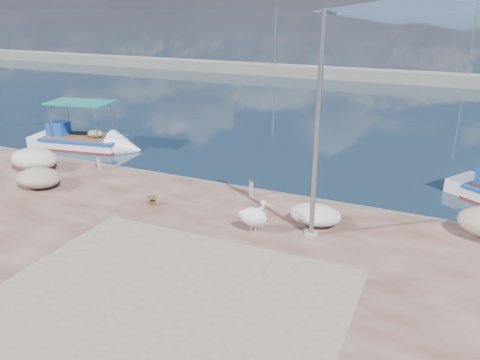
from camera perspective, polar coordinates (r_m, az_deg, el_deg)
name	(u,v)px	position (r m, az deg, el deg)	size (l,w,h in m)	color
ground	(192,255)	(15.36, -5.92, -9.12)	(1400.00, 1400.00, 0.00)	#162635
quay_patch	(166,300)	(12.49, -8.97, -14.21)	(9.00, 7.00, 0.01)	gray
breakwater	(382,76)	(52.37, 16.91, 12.05)	(120.00, 2.20, 7.50)	gray
mountains	(463,3)	(661.46, 25.56, 18.87)	(370.00, 280.00, 22.00)	#28384C
boat_left	(83,143)	(28.01, -18.54, 4.29)	(6.54, 3.07, 3.02)	white
pelican	(254,216)	(15.41, 1.74, -4.47)	(1.22, 0.59, 1.19)	tan
lamp_post	(317,138)	(14.44, 9.36, 5.11)	(0.44, 0.96, 7.00)	gray
bollard_near	(251,187)	(18.40, 1.38, -0.86)	(0.22, 0.22, 0.66)	gray
bollard_far	(99,161)	(22.41, -16.83, 2.21)	(0.22, 0.22, 0.66)	gray
potted_plant	(153,200)	(17.89, -10.56, -2.36)	(0.39, 0.34, 0.43)	#33722D
net_pile_d	(315,215)	(16.28, 9.18, -4.20)	(1.77, 1.33, 0.66)	silver
net_pile_a	(34,159)	(23.39, -23.78, 2.37)	(2.30, 1.67, 0.94)	silver
net_pile_b	(39,178)	(21.03, -23.33, 0.25)	(1.96, 1.52, 0.76)	#C7B294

